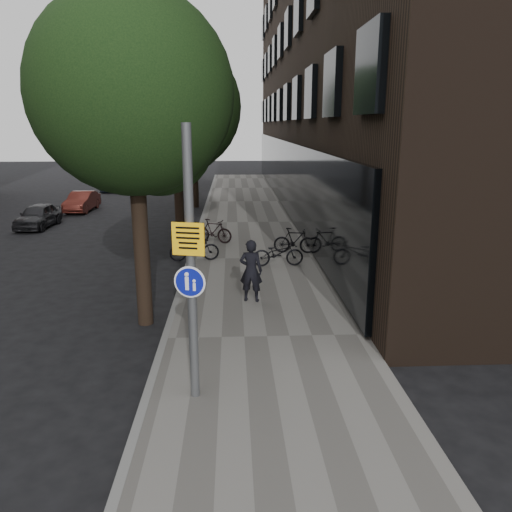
{
  "coord_description": "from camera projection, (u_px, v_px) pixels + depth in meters",
  "views": [
    {
      "loc": [
        -0.48,
        -6.84,
        4.65
      ],
      "look_at": [
        -0.0,
        3.17,
        2.0
      ],
      "focal_mm": 35.0,
      "sensor_mm": 36.0,
      "label": 1
    }
  ],
  "objects": [
    {
      "name": "ground",
      "position": [
        266.0,
        431.0,
        7.81
      ],
      "size": [
        120.0,
        120.0,
        0.0
      ],
      "primitive_type": "plane",
      "color": "black",
      "rests_on": "ground"
    },
    {
      "name": "sidewalk",
      "position": [
        254.0,
        260.0,
        17.47
      ],
      "size": [
        4.5,
        60.0,
        0.12
      ],
      "primitive_type": "cube",
      "color": "slate",
      "rests_on": "ground"
    },
    {
      "name": "curb_edge",
      "position": [
        189.0,
        260.0,
        17.36
      ],
      "size": [
        0.15,
        60.0,
        0.13
      ],
      "primitive_type": "cube",
      "color": "slate",
      "rests_on": "ground"
    },
    {
      "name": "building_right_dark_brick",
      "position": [
        395.0,
        42.0,
        27.15
      ],
      "size": [
        12.0,
        40.0,
        18.0
      ],
      "primitive_type": "cube",
      "color": "black",
      "rests_on": "ground"
    },
    {
      "name": "street_tree_near",
      "position": [
        137.0,
        103.0,
        10.87
      ],
      "size": [
        4.4,
        4.4,
        7.5
      ],
      "color": "black",
      "rests_on": "ground"
    },
    {
      "name": "street_tree_mid",
      "position": [
        178.0,
        112.0,
        19.08
      ],
      "size": [
        5.0,
        5.0,
        7.8
      ],
      "color": "black",
      "rests_on": "ground"
    },
    {
      "name": "street_tree_far",
      "position": [
        195.0,
        116.0,
        27.77
      ],
      "size": [
        5.0,
        5.0,
        7.8
      ],
      "color": "black",
      "rests_on": "ground"
    },
    {
      "name": "signpost",
      "position": [
        191.0,
        267.0,
        8.03
      ],
      "size": [
        0.52,
        0.15,
        4.56
      ],
      "rotation": [
        0.0,
        0.0,
        -0.24
      ],
      "color": "#595B5E",
      "rests_on": "sidewalk"
    },
    {
      "name": "pedestrian",
      "position": [
        251.0,
        271.0,
        13.02
      ],
      "size": [
        0.68,
        0.52,
        1.66
      ],
      "primitive_type": "imported",
      "rotation": [
        0.0,
        0.0,
        2.93
      ],
      "color": "black",
      "rests_on": "sidewalk"
    },
    {
      "name": "parked_bike_facade_near",
      "position": [
        278.0,
        253.0,
        16.37
      ],
      "size": [
        1.69,
        0.66,
        0.87
      ],
      "primitive_type": "imported",
      "rotation": [
        0.0,
        0.0,
        1.62
      ],
      "color": "black",
      "rests_on": "sidewalk"
    },
    {
      "name": "parked_bike_facade_far",
      "position": [
        295.0,
        240.0,
        18.04
      ],
      "size": [
        1.58,
        0.67,
        0.92
      ],
      "primitive_type": "imported",
      "rotation": [
        0.0,
        0.0,
        1.41
      ],
      "color": "black",
      "rests_on": "sidewalk"
    },
    {
      "name": "parked_bike_curb_near",
      "position": [
        194.0,
        248.0,
        17.0
      ],
      "size": [
        1.75,
        0.8,
        0.89
      ],
      "primitive_type": "imported",
      "rotation": [
        0.0,
        0.0,
        1.7
      ],
      "color": "black",
      "rests_on": "sidewalk"
    },
    {
      "name": "parked_bike_curb_far",
      "position": [
        213.0,
        231.0,
        19.63
      ],
      "size": [
        1.61,
        1.0,
        0.94
      ],
      "primitive_type": "imported",
      "rotation": [
        0.0,
        0.0,
        1.18
      ],
      "color": "black",
      "rests_on": "sidewalk"
    },
    {
      "name": "parked_car_near",
      "position": [
        38.0,
        216.0,
        23.09
      ],
      "size": [
        1.44,
        3.29,
        1.1
      ],
      "primitive_type": "imported",
      "rotation": [
        0.0,
        0.0,
        -0.04
      ],
      "color": "black",
      "rests_on": "ground"
    },
    {
      "name": "parked_car_mid",
      "position": [
        82.0,
        202.0,
        27.43
      ],
      "size": [
        1.28,
        3.32,
        1.08
      ],
      "primitive_type": "imported",
      "rotation": [
        0.0,
        0.0,
        -0.04
      ],
      "color": "maroon",
      "rests_on": "ground"
    },
    {
      "name": "parked_car_far",
      "position": [
        115.0,
        182.0,
        36.17
      ],
      "size": [
        1.68,
        3.93,
        1.13
      ],
      "primitive_type": "imported",
      "rotation": [
        0.0,
        0.0,
        0.02
      ],
      "color": "black",
      "rests_on": "ground"
    }
  ]
}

